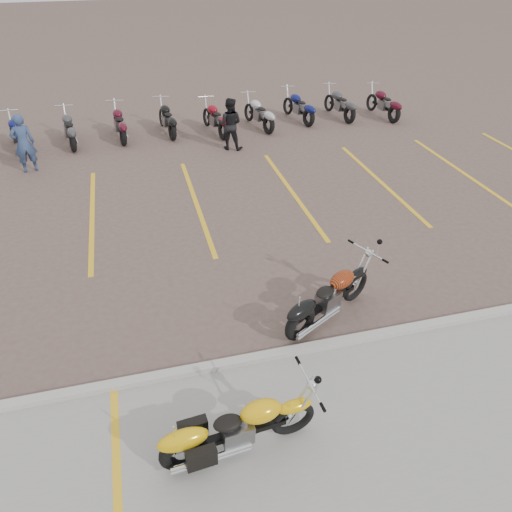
{
  "coord_description": "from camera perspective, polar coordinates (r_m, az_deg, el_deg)",
  "views": [
    {
      "loc": [
        -1.49,
        -7.91,
        6.22
      ],
      "look_at": [
        0.61,
        0.05,
        0.75
      ],
      "focal_mm": 35.0,
      "sensor_mm": 36.0,
      "label": 1
    }
  ],
  "objects": [
    {
      "name": "ground",
      "position": [
        10.18,
        -3.26,
        -4.15
      ],
      "size": [
        100.0,
        100.0,
        0.0
      ],
      "primitive_type": "plane",
      "color": "brown",
      "rests_on": "ground"
    },
    {
      "name": "concrete_apron",
      "position": [
        7.25,
        5.01,
        -25.68
      ],
      "size": [
        60.0,
        5.0,
        0.01
      ],
      "primitive_type": "cube",
      "color": "#9E9B93",
      "rests_on": "ground"
    },
    {
      "name": "curb",
      "position": [
        8.67,
        -0.45,
        -11.69
      ],
      "size": [
        60.0,
        0.18,
        0.12
      ],
      "primitive_type": "cube",
      "color": "#ADAAA3",
      "rests_on": "ground"
    },
    {
      "name": "parking_stripes",
      "position": [
        13.52,
        -6.82,
        5.97
      ],
      "size": [
        38.0,
        5.5,
        0.01
      ],
      "primitive_type": null,
      "color": "gold",
      "rests_on": "ground"
    },
    {
      "name": "yellow_cruiser",
      "position": [
        7.24,
        -2.41,
        -19.13
      ],
      "size": [
        2.26,
        0.41,
        0.93
      ],
      "rotation": [
        0.11,
        0.0,
        0.09
      ],
      "color": "black",
      "rests_on": "ground"
    },
    {
      "name": "flame_cruiser",
      "position": [
        9.31,
        8.02,
        -4.97
      ],
      "size": [
        2.07,
        1.21,
        0.94
      ],
      "rotation": [
        0.07,
        0.0,
        0.5
      ],
      "color": "black",
      "rests_on": "ground"
    },
    {
      "name": "person_a",
      "position": [
        16.51,
        -25.04,
        11.59
      ],
      "size": [
        0.72,
        0.57,
        1.75
      ],
      "primitive_type": "imported",
      "rotation": [
        0.0,
        0.0,
        3.4
      ],
      "color": "navy",
      "rests_on": "ground"
    },
    {
      "name": "person_b",
      "position": [
        16.78,
        -2.99,
        14.84
      ],
      "size": [
        1.01,
        0.93,
        1.67
      ],
      "primitive_type": "imported",
      "rotation": [
        0.0,
        0.0,
        2.69
      ],
      "color": "black",
      "rests_on": "ground"
    },
    {
      "name": "bg_bike_row",
      "position": [
        18.32,
        -12.86,
        14.76
      ],
      "size": [
        19.17,
        2.09,
        1.1
      ],
      "color": "black",
      "rests_on": "ground"
    }
  ]
}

